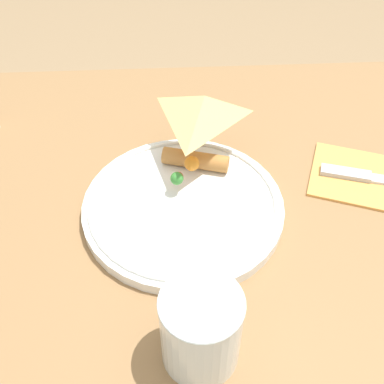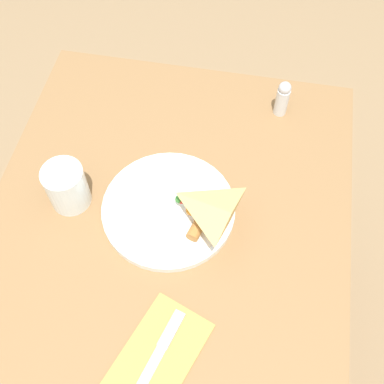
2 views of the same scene
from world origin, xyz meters
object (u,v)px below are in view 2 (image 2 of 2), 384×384
Objects in this scene: plate_pizza at (171,209)px; milk_glass at (67,188)px; butter_knife at (158,355)px; salt_shaker at (283,98)px; napkin_folded at (155,360)px; dining_table at (159,290)px.

plate_pizza is 0.21m from milk_glass.
plate_pizza is 0.28m from butter_knife.
milk_glass reaches higher than salt_shaker.
napkin_folded is 0.61m from salt_shaker.
napkin_folded is at bearing 6.39° from plate_pizza.
milk_glass is 0.37m from napkin_folded.
salt_shaker is (-0.58, 0.16, 0.04)m from butter_knife.
dining_table is at bearing -2.53° from plate_pizza.
butter_knife is at bearing 7.13° from plate_pizza.
plate_pizza is at bearing -32.24° from salt_shaker.
milk_glass is 0.42× the size of napkin_folded.
plate_pizza is at bearing -156.00° from butter_knife.
salt_shaker is at bearing 155.33° from dining_table.
butter_knife is (0.28, 0.03, -0.01)m from plate_pizza.
butter_knife is 0.60m from salt_shaker.
dining_table is at bearing -24.67° from salt_shaker.
butter_knife is at bearing 163.13° from napkin_folded.
milk_glass is 0.36m from butter_knife.
salt_shaker is at bearing 164.99° from napkin_folded.
plate_pizza is 2.70× the size of milk_glass.
salt_shaker is at bearing 147.76° from plate_pizza.
dining_table is 0.20m from butter_knife.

